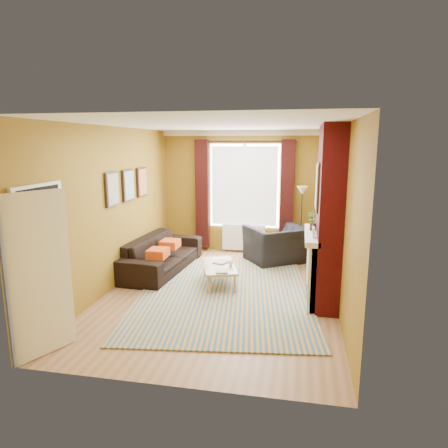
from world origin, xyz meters
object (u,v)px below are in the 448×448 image
(floor_lamp, at_px, (302,202))
(wicker_stool, at_px, (250,248))
(sofa, at_px, (162,254))
(coffee_table, at_px, (219,267))
(armchair, at_px, (277,244))

(floor_lamp, bearing_deg, wicker_stool, 178.86)
(sofa, distance_m, coffee_table, 1.43)
(coffee_table, relative_size, floor_lamp, 0.75)
(coffee_table, xyz_separation_m, floor_lamp, (1.43, 1.88, 0.95))
(armchair, xyz_separation_m, floor_lamp, (0.49, 0.27, 0.89))
(sofa, height_order, wicker_stool, sofa)
(sofa, distance_m, wicker_stool, 2.09)
(armchair, relative_size, floor_lamp, 0.74)
(armchair, bearing_deg, coffee_table, 25.97)
(coffee_table, bearing_deg, sofa, 137.94)
(coffee_table, height_order, floor_lamp, floor_lamp)
(sofa, relative_size, armchair, 1.95)
(wicker_stool, bearing_deg, floor_lamp, -1.14)
(sofa, distance_m, floor_lamp, 3.16)
(coffee_table, relative_size, wicker_stool, 3.06)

